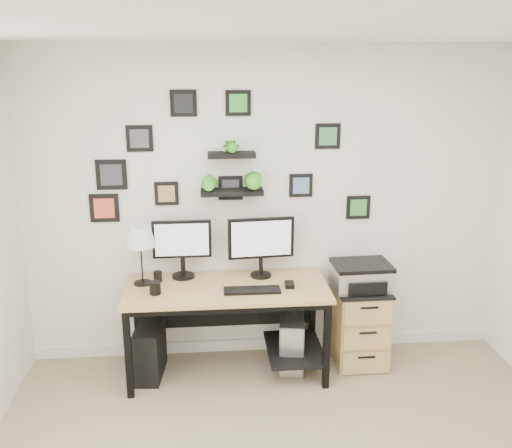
{
  "coord_description": "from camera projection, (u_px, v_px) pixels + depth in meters",
  "views": [
    {
      "loc": [
        -0.5,
        -2.53,
        2.48
      ],
      "look_at": [
        -0.11,
        1.83,
        1.2
      ],
      "focal_mm": 40.0,
      "sensor_mm": 36.0,
      "label": 1
    }
  ],
  "objects": [
    {
      "name": "room",
      "position": [
        267.0,
        343.0,
        5.05
      ],
      "size": [
        4.0,
        4.0,
        4.0
      ],
      "color": "tan",
      "rests_on": "ground"
    },
    {
      "name": "desk",
      "position": [
        231.0,
        299.0,
        4.55
      ],
      "size": [
        1.6,
        0.7,
        0.75
      ],
      "color": "tan",
      "rests_on": "ground"
    },
    {
      "name": "monitor_left",
      "position": [
        182.0,
        245.0,
        4.59
      ],
      "size": [
        0.47,
        0.19,
        0.48
      ],
      "color": "black",
      "rests_on": "desk"
    },
    {
      "name": "monitor_right",
      "position": [
        261.0,
        242.0,
        4.61
      ],
      "size": [
        0.54,
        0.19,
        0.5
      ],
      "color": "black",
      "rests_on": "desk"
    },
    {
      "name": "keyboard",
      "position": [
        252.0,
        290.0,
        4.38
      ],
      "size": [
        0.44,
        0.14,
        0.02
      ],
      "primitive_type": "cube",
      "rotation": [
        0.0,
        0.0,
        -0.01
      ],
      "color": "black",
      "rests_on": "desk"
    },
    {
      "name": "mouse",
      "position": [
        289.0,
        285.0,
        4.48
      ],
      "size": [
        0.08,
        0.12,
        0.03
      ],
      "primitive_type": "cube",
      "rotation": [
        0.0,
        0.0,
        -0.07
      ],
      "color": "black",
      "rests_on": "desk"
    },
    {
      "name": "table_lamp",
      "position": [
        140.0,
        238.0,
        4.43
      ],
      "size": [
        0.23,
        0.23,
        0.48
      ],
      "color": "black",
      "rests_on": "desk"
    },
    {
      "name": "mug",
      "position": [
        155.0,
        288.0,
        4.33
      ],
      "size": [
        0.09,
        0.09,
        0.1
      ],
      "primitive_type": "cylinder",
      "color": "black",
      "rests_on": "desk"
    },
    {
      "name": "pen_cup",
      "position": [
        158.0,
        277.0,
        4.57
      ],
      "size": [
        0.07,
        0.07,
        0.09
      ],
      "primitive_type": "cylinder",
      "color": "black",
      "rests_on": "desk"
    },
    {
      "name": "pc_tower_black",
      "position": [
        150.0,
        350.0,
        4.59
      ],
      "size": [
        0.23,
        0.45,
        0.44
      ],
      "primitive_type": "cube",
      "rotation": [
        0.0,
        0.0,
        -0.1
      ],
      "color": "black",
      "rests_on": "ground"
    },
    {
      "name": "pc_tower_grey",
      "position": [
        292.0,
        341.0,
        4.73
      ],
      "size": [
        0.26,
        0.47,
        0.44
      ],
      "color": "gray",
      "rests_on": "ground"
    },
    {
      "name": "file_cabinet",
      "position": [
        359.0,
        324.0,
        4.78
      ],
      "size": [
        0.43,
        0.53,
        0.67
      ],
      "color": "tan",
      "rests_on": "ground"
    },
    {
      "name": "printer",
      "position": [
        361.0,
        276.0,
        4.64
      ],
      "size": [
        0.47,
        0.39,
        0.21
      ],
      "color": "silver",
      "rests_on": "file_cabinet"
    },
    {
      "name": "wall_decor",
      "position": [
        226.0,
        168.0,
        4.52
      ],
      "size": [
        2.3,
        0.18,
        1.07
      ],
      "color": "black",
      "rests_on": "ground"
    }
  ]
}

